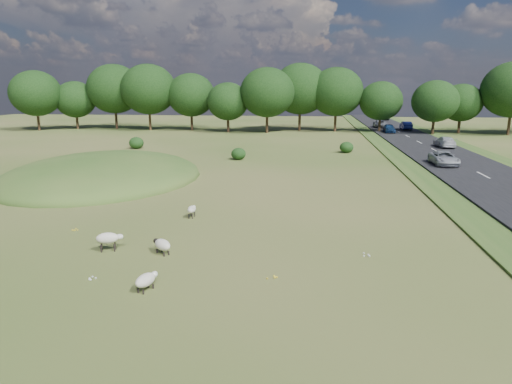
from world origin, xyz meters
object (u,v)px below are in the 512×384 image
car_3 (384,117)px  car_4 (444,158)px  sheep_1 (162,245)px  car_2 (389,128)px  sheep_2 (146,280)px  car_5 (380,124)px  sheep_3 (192,209)px  sheep_0 (108,238)px  car_0 (445,142)px  car_7 (406,126)px

car_3 → car_4: (-3.80, -63.43, -0.06)m
sheep_1 → car_2: (19.38, 58.36, 0.50)m
sheep_2 → car_5: bearing=6.0°
sheep_1 → sheep_2: sheep_1 is taller
sheep_2 → car_4: 35.21m
sheep_1 → sheep_3: size_ratio=1.18×
sheep_0 → car_4: bearing=31.7°
sheep_0 → car_2: 62.31m
car_2 → car_5: (0.00, 10.29, -0.05)m
car_5 → sheep_0: bearing=-107.8°
sheep_0 → car_5: 72.04m
sheep_1 → car_5: bearing=-65.6°
car_3 → car_5: (-3.80, -20.74, -0.04)m
sheep_0 → car_5: size_ratio=0.28×
sheep_1 → car_3: bearing=-64.4°
sheep_2 → car_5: car_5 is taller
car_0 → car_3: bearing=-90.0°
car_3 → car_2: bearing=83.0°
sheep_3 → car_5: 65.61m
sheep_0 → sheep_2: 5.08m
sheep_2 → sheep_0: bearing=60.3°
car_4 → sheep_1: bearing=-126.7°
sheep_2 → car_5: (18.73, 72.50, 0.48)m
sheep_3 → car_7: bearing=-19.5°
sheep_3 → car_3: (23.36, 83.36, 0.44)m
sheep_0 → car_2: bearing=51.3°
sheep_2 → sheep_3: (-0.83, 9.87, 0.08)m
sheep_3 → car_0: (23.36, 33.76, 0.42)m
car_3 → car_7: 25.17m
sheep_0 → car_2: size_ratio=0.32×
car_3 → car_4: bearing=86.6°
sheep_3 → car_4: bearing=-42.1°
sheep_0 → sheep_2: sheep_0 is taller
car_3 → car_7: (0.00, -25.17, 0.03)m
sheep_2 → car_7: car_7 is taller
sheep_3 → car_4: size_ratio=0.22×
sheep_0 → car_7: (25.78, 64.16, 0.34)m
sheep_3 → car_7: (23.36, 58.19, 0.47)m
sheep_2 → car_4: size_ratio=0.26×
car_4 → car_5: 42.69m
sheep_0 → sheep_3: 6.45m
sheep_1 → car_2: size_ratio=0.29×
sheep_3 → car_4: car_4 is taller
sheep_0 → car_7: car_7 is taller
car_0 → sheep_0: bearing=57.0°
car_4 → sheep_0: bearing=-130.3°
car_3 → sheep_0: bearing=73.9°
car_5 → sheep_2: bearing=-104.5°
car_3 → sheep_3: bearing=74.3°
car_5 → car_7: bearing=-49.4°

